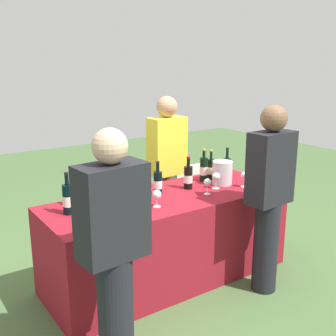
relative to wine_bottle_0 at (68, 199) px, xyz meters
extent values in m
plane|color=#476638|center=(0.86, -0.08, -0.88)|extent=(12.00, 12.00, 0.00)
cube|color=maroon|center=(0.86, -0.08, -0.50)|extent=(2.14, 0.80, 0.76)
cylinder|color=black|center=(0.00, 0.00, 0.00)|extent=(0.08, 0.08, 0.23)
cylinder|color=black|center=(0.00, 0.00, 0.15)|extent=(0.03, 0.03, 0.08)
cylinder|color=black|center=(0.00, 0.00, 0.20)|extent=(0.03, 0.03, 0.02)
cylinder|color=silver|center=(0.00, 0.00, -0.02)|extent=(0.08, 0.08, 0.08)
cylinder|color=black|center=(0.13, 0.10, -0.01)|extent=(0.07, 0.07, 0.22)
cylinder|color=black|center=(0.13, 0.10, 0.14)|extent=(0.03, 0.03, 0.07)
cylinder|color=black|center=(0.13, 0.10, 0.18)|extent=(0.03, 0.03, 0.02)
cylinder|color=silver|center=(0.13, 0.10, -0.02)|extent=(0.08, 0.08, 0.08)
cylinder|color=black|center=(0.41, 0.00, -0.01)|extent=(0.08, 0.08, 0.22)
cylinder|color=black|center=(0.41, 0.00, 0.14)|extent=(0.03, 0.03, 0.08)
cylinder|color=maroon|center=(0.41, 0.00, 0.19)|extent=(0.03, 0.03, 0.02)
cylinder|color=silver|center=(0.41, 0.00, -0.02)|extent=(0.08, 0.08, 0.08)
cylinder|color=black|center=(0.81, 0.01, -0.02)|extent=(0.07, 0.07, 0.20)
cylinder|color=black|center=(0.81, 0.01, 0.12)|extent=(0.03, 0.03, 0.08)
cylinder|color=black|center=(0.81, 0.01, 0.17)|extent=(0.03, 0.03, 0.02)
cylinder|color=silver|center=(0.81, 0.01, -0.03)|extent=(0.08, 0.08, 0.07)
cylinder|color=black|center=(1.13, -0.01, -0.02)|extent=(0.08, 0.08, 0.21)
cylinder|color=black|center=(1.13, -0.01, 0.12)|extent=(0.03, 0.03, 0.08)
cylinder|color=maroon|center=(1.13, -0.01, 0.17)|extent=(0.03, 0.03, 0.02)
cylinder|color=silver|center=(1.13, -0.01, -0.03)|extent=(0.08, 0.08, 0.07)
cylinder|color=black|center=(1.40, 0.10, 0.00)|extent=(0.07, 0.07, 0.23)
cylinder|color=black|center=(1.40, 0.10, 0.15)|extent=(0.03, 0.03, 0.07)
cylinder|color=gold|center=(1.40, 0.10, 0.19)|extent=(0.03, 0.03, 0.02)
cylinder|color=silver|center=(1.40, 0.10, -0.02)|extent=(0.07, 0.07, 0.08)
cylinder|color=black|center=(1.49, 0.11, -0.02)|extent=(0.07, 0.07, 0.20)
cylinder|color=black|center=(1.49, 0.11, 0.12)|extent=(0.03, 0.03, 0.08)
cylinder|color=gold|center=(1.49, 0.11, 0.17)|extent=(0.03, 0.03, 0.02)
cylinder|color=silver|center=(1.49, 0.11, -0.03)|extent=(0.07, 0.07, 0.07)
cylinder|color=black|center=(1.62, 0.02, -0.01)|extent=(0.07, 0.07, 0.21)
cylinder|color=black|center=(1.62, 0.02, 0.13)|extent=(0.03, 0.03, 0.09)
cylinder|color=black|center=(1.62, 0.02, 0.19)|extent=(0.03, 0.03, 0.02)
cylinder|color=silver|center=(1.62, 0.02, -0.02)|extent=(0.07, 0.07, 0.07)
cylinder|color=silver|center=(0.64, -0.25, -0.12)|extent=(0.06, 0.06, 0.00)
cylinder|color=silver|center=(0.64, -0.25, -0.08)|extent=(0.01, 0.01, 0.06)
sphere|color=silver|center=(0.64, -0.25, -0.02)|extent=(0.08, 0.08, 0.08)
sphere|color=#590C19|center=(0.64, -0.25, -0.03)|extent=(0.04, 0.04, 0.04)
cylinder|color=silver|center=(1.17, -0.23, -0.12)|extent=(0.06, 0.06, 0.00)
cylinder|color=silver|center=(1.17, -0.23, -0.08)|extent=(0.01, 0.01, 0.07)
sphere|color=silver|center=(1.17, -0.23, -0.01)|extent=(0.07, 0.07, 0.07)
sphere|color=#590C19|center=(1.17, -0.23, -0.02)|extent=(0.04, 0.04, 0.04)
cylinder|color=silver|center=(1.34, -0.15, -0.12)|extent=(0.07, 0.07, 0.00)
cylinder|color=silver|center=(1.34, -0.15, -0.08)|extent=(0.01, 0.01, 0.07)
sphere|color=silver|center=(1.34, -0.15, -0.01)|extent=(0.07, 0.07, 0.07)
sphere|color=#590C19|center=(1.34, -0.15, -0.02)|extent=(0.04, 0.04, 0.04)
cylinder|color=silver|center=(1.58, -0.26, -0.12)|extent=(0.06, 0.06, 0.00)
cylinder|color=silver|center=(1.58, -0.26, -0.08)|extent=(0.01, 0.01, 0.07)
sphere|color=silver|center=(1.58, -0.26, -0.01)|extent=(0.07, 0.07, 0.07)
sphere|color=#590C19|center=(1.58, -0.26, -0.02)|extent=(0.04, 0.04, 0.04)
cylinder|color=silver|center=(1.48, -0.08, -0.01)|extent=(0.19, 0.19, 0.22)
cylinder|color=brown|center=(1.25, 0.50, -0.50)|extent=(0.20, 0.20, 0.77)
cube|color=yellow|center=(1.25, 0.50, 0.17)|extent=(0.37, 0.21, 0.58)
sphere|color=tan|center=(1.25, 0.50, 0.57)|extent=(0.21, 0.21, 0.21)
cylinder|color=black|center=(-0.05, -0.83, -0.50)|extent=(0.22, 0.22, 0.76)
cube|color=black|center=(-0.05, -0.83, 0.16)|extent=(0.42, 0.25, 0.57)
sphere|color=#D8AD8C|center=(-0.05, -0.83, 0.55)|extent=(0.21, 0.21, 0.21)
cylinder|color=black|center=(1.41, -0.71, -0.49)|extent=(0.21, 0.21, 0.77)
cube|color=black|center=(1.41, -0.71, 0.18)|extent=(0.38, 0.23, 0.58)
sphere|color=brown|center=(1.41, -0.71, 0.58)|extent=(0.21, 0.21, 0.21)
cube|color=white|center=(1.73, 0.79, -0.52)|extent=(0.62, 0.04, 0.72)
camera|label=1|loc=(-1.08, -2.89, 1.03)|focal=44.97mm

